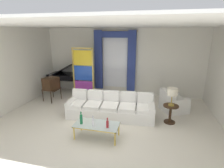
{
  "coord_description": "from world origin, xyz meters",
  "views": [
    {
      "loc": [
        1.45,
        -4.96,
        2.83
      ],
      "look_at": [
        0.02,
        0.9,
        1.05
      ],
      "focal_mm": 28.45,
      "sensor_mm": 36.0,
      "label": 1
    }
  ],
  "objects_px": {
    "armchair_white": "(173,104)",
    "peacock_figurine": "(92,96)",
    "coffee_table": "(97,125)",
    "bottle_crystal_tall": "(81,119)",
    "round_side_table": "(170,112)",
    "bottle_amber_squat": "(107,124)",
    "vintage_tv": "(51,84)",
    "table_lamp_brass": "(172,92)",
    "bottle_blue_decanter": "(93,122)",
    "couch_white_long": "(111,108)",
    "grand_piano": "(66,75)",
    "stained_glass_divider": "(83,74)"
  },
  "relations": [
    {
      "from": "peacock_figurine",
      "to": "bottle_blue_decanter",
      "type": "bearing_deg",
      "value": -69.7
    },
    {
      "from": "grand_piano",
      "to": "bottle_amber_squat",
      "type": "bearing_deg",
      "value": -50.07
    },
    {
      "from": "vintage_tv",
      "to": "table_lamp_brass",
      "type": "xyz_separation_m",
      "value": [
        4.77,
        -0.86,
        0.3
      ]
    },
    {
      "from": "couch_white_long",
      "to": "grand_piano",
      "type": "bearing_deg",
      "value": 142.04
    },
    {
      "from": "round_side_table",
      "to": "bottle_amber_squat",
      "type": "bearing_deg",
      "value": -139.03
    },
    {
      "from": "coffee_table",
      "to": "bottle_crystal_tall",
      "type": "relative_size",
      "value": 3.38
    },
    {
      "from": "stained_glass_divider",
      "to": "round_side_table",
      "type": "distance_m",
      "value": 3.95
    },
    {
      "from": "coffee_table",
      "to": "grand_piano",
      "type": "distance_m",
      "value": 4.48
    },
    {
      "from": "bottle_amber_squat",
      "to": "round_side_table",
      "type": "relative_size",
      "value": 0.48
    },
    {
      "from": "bottle_blue_decanter",
      "to": "peacock_figurine",
      "type": "relative_size",
      "value": 0.5
    },
    {
      "from": "bottle_blue_decanter",
      "to": "round_side_table",
      "type": "bearing_deg",
      "value": 35.16
    },
    {
      "from": "couch_white_long",
      "to": "coffee_table",
      "type": "height_order",
      "value": "couch_white_long"
    },
    {
      "from": "coffee_table",
      "to": "bottle_blue_decanter",
      "type": "distance_m",
      "value": 0.2
    },
    {
      "from": "bottle_crystal_tall",
      "to": "bottle_amber_squat",
      "type": "distance_m",
      "value": 0.75
    },
    {
      "from": "bottle_amber_squat",
      "to": "grand_piano",
      "type": "distance_m",
      "value": 4.76
    },
    {
      "from": "couch_white_long",
      "to": "grand_piano",
      "type": "height_order",
      "value": "grand_piano"
    },
    {
      "from": "coffee_table",
      "to": "bottle_amber_squat",
      "type": "bearing_deg",
      "value": -17.01
    },
    {
      "from": "peacock_figurine",
      "to": "round_side_table",
      "type": "xyz_separation_m",
      "value": [
        3.05,
        -1.14,
        0.14
      ]
    },
    {
      "from": "round_side_table",
      "to": "bottle_blue_decanter",
      "type": "bearing_deg",
      "value": -144.84
    },
    {
      "from": "vintage_tv",
      "to": "table_lamp_brass",
      "type": "height_order",
      "value": "vintage_tv"
    },
    {
      "from": "grand_piano",
      "to": "stained_glass_divider",
      "type": "bearing_deg",
      "value": -29.5
    },
    {
      "from": "couch_white_long",
      "to": "bottle_amber_squat",
      "type": "height_order",
      "value": "couch_white_long"
    },
    {
      "from": "bottle_blue_decanter",
      "to": "bottle_amber_squat",
      "type": "distance_m",
      "value": 0.4
    },
    {
      "from": "armchair_white",
      "to": "peacock_figurine",
      "type": "height_order",
      "value": "armchair_white"
    },
    {
      "from": "bottle_amber_squat",
      "to": "round_side_table",
      "type": "xyz_separation_m",
      "value": [
        1.69,
        1.47,
        -0.17
      ]
    },
    {
      "from": "couch_white_long",
      "to": "bottle_crystal_tall",
      "type": "relative_size",
      "value": 8.25
    },
    {
      "from": "bottle_crystal_tall",
      "to": "grand_piano",
      "type": "bearing_deg",
      "value": 122.48
    },
    {
      "from": "vintage_tv",
      "to": "armchair_white",
      "type": "relative_size",
      "value": 1.23
    },
    {
      "from": "bottle_crystal_tall",
      "to": "coffee_table",
      "type": "bearing_deg",
      "value": 10.61
    },
    {
      "from": "coffee_table",
      "to": "table_lamp_brass",
      "type": "height_order",
      "value": "table_lamp_brass"
    },
    {
      "from": "couch_white_long",
      "to": "armchair_white",
      "type": "bearing_deg",
      "value": 23.52
    },
    {
      "from": "couch_white_long",
      "to": "round_side_table",
      "type": "distance_m",
      "value": 1.97
    },
    {
      "from": "bottle_amber_squat",
      "to": "grand_piano",
      "type": "bearing_deg",
      "value": 129.93
    },
    {
      "from": "stained_glass_divider",
      "to": "couch_white_long",
      "type": "bearing_deg",
      "value": -43.07
    },
    {
      "from": "couch_white_long",
      "to": "coffee_table",
      "type": "relative_size",
      "value": 2.44
    },
    {
      "from": "bottle_blue_decanter",
      "to": "bottle_amber_squat",
      "type": "relative_size",
      "value": 1.05
    },
    {
      "from": "peacock_figurine",
      "to": "stained_glass_divider",
      "type": "bearing_deg",
      "value": 144.46
    },
    {
      "from": "armchair_white",
      "to": "vintage_tv",
      "type": "bearing_deg",
      "value": -179.09
    },
    {
      "from": "bottle_amber_squat",
      "to": "table_lamp_brass",
      "type": "relative_size",
      "value": 0.5
    },
    {
      "from": "bottle_blue_decanter",
      "to": "round_side_table",
      "type": "height_order",
      "value": "bottle_blue_decanter"
    },
    {
      "from": "couch_white_long",
      "to": "bottle_amber_squat",
      "type": "distance_m",
      "value": 1.52
    },
    {
      "from": "bottle_crystal_tall",
      "to": "stained_glass_divider",
      "type": "xyz_separation_m",
      "value": [
        -1.14,
        2.96,
        0.5
      ]
    },
    {
      "from": "bottle_blue_decanter",
      "to": "bottle_crystal_tall",
      "type": "height_order",
      "value": "bottle_crystal_tall"
    },
    {
      "from": "bottle_blue_decanter",
      "to": "armchair_white",
      "type": "height_order",
      "value": "armchair_white"
    },
    {
      "from": "vintage_tv",
      "to": "grand_piano",
      "type": "distance_m",
      "value": 1.32
    },
    {
      "from": "bottle_blue_decanter",
      "to": "bottle_amber_squat",
      "type": "bearing_deg",
      "value": 0.27
    },
    {
      "from": "bottle_blue_decanter",
      "to": "armchair_white",
      "type": "bearing_deg",
      "value": 47.01
    },
    {
      "from": "coffee_table",
      "to": "stained_glass_divider",
      "type": "xyz_separation_m",
      "value": [
        -1.56,
        2.89,
        0.69
      ]
    },
    {
      "from": "grand_piano",
      "to": "bottle_crystal_tall",
      "type": "bearing_deg",
      "value": -57.52
    },
    {
      "from": "coffee_table",
      "to": "bottle_blue_decanter",
      "type": "height_order",
      "value": "bottle_blue_decanter"
    }
  ]
}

